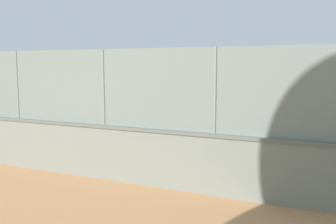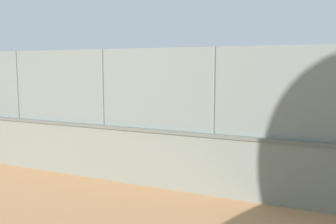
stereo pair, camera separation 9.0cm
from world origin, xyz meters
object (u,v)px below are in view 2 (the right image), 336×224
Objects in this scene: player_foreground_swinging at (297,108)px; sports_ball at (28,112)px; player_at_service_line at (87,122)px; player_baseline_waiting at (140,108)px.

sports_ball is at bearing 52.54° from player_foreground_swinging.
player_at_service_line is 11.08m from player_foreground_swinging.
sports_ball is at bearing 69.60° from player_at_service_line.
player_at_service_line is 4.94m from player_baseline_waiting.
sports_ball is at bearing 85.32° from player_baseline_waiting.
player_foreground_swinging is at bearing -127.46° from sports_ball.
player_baseline_waiting is 7.23m from sports_ball.
player_baseline_waiting and sports_ball have the same top height.
sports_ball is (8.12, 10.60, 0.61)m from player_foreground_swinging.
player_baseline_waiting is at bearing 24.41° from player_foreground_swinging.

